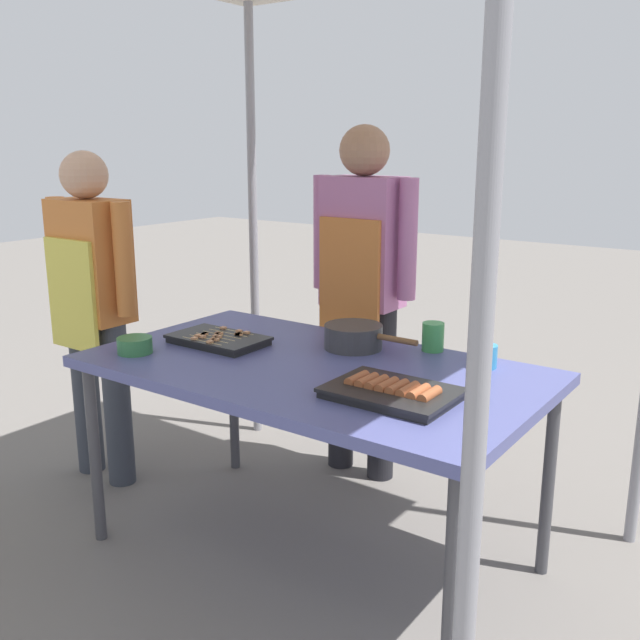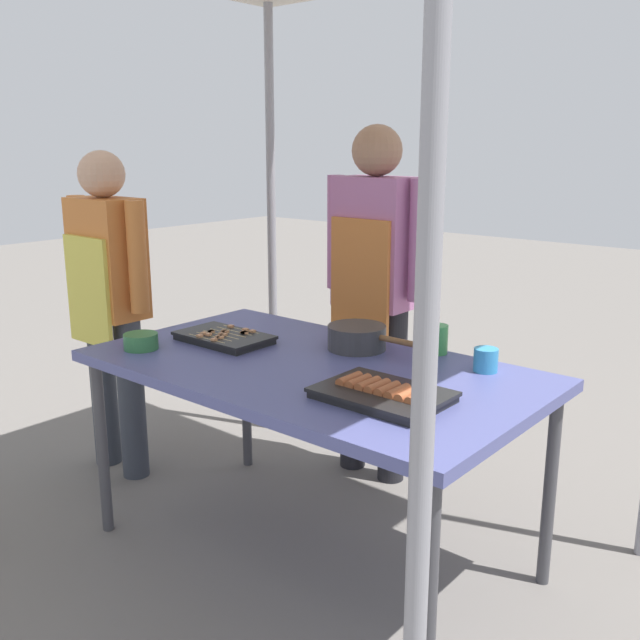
{
  "view_description": "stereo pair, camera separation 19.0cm",
  "coord_description": "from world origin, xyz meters",
  "px_view_note": "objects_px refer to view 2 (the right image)",
  "views": [
    {
      "loc": [
        1.42,
        -1.93,
        1.51
      ],
      "look_at": [
        0.0,
        0.05,
        0.9
      ],
      "focal_mm": 40.07,
      "sensor_mm": 36.0,
      "label": 1
    },
    {
      "loc": [
        1.57,
        -1.82,
        1.51
      ],
      "look_at": [
        0.0,
        0.05,
        0.9
      ],
      "focal_mm": 40.07,
      "sensor_mm": 36.0,
      "label": 2
    }
  ],
  "objects_px": {
    "vendor_woman": "(374,276)",
    "customer_nearby": "(109,291)",
    "drink_cup_near_edge": "(486,360)",
    "drink_cup_by_wok": "(437,339)",
    "stall_table": "(311,378)",
    "cooking_wok": "(357,336)",
    "tray_grilled_sausages": "(382,394)",
    "tray_meat_skewers": "(224,337)",
    "condiment_bowl": "(141,341)"
  },
  "relations": [
    {
      "from": "customer_nearby",
      "to": "stall_table",
      "type": "bearing_deg",
      "value": 1.41
    },
    {
      "from": "tray_grilled_sausages",
      "to": "tray_meat_skewers",
      "type": "height_order",
      "value": "tray_grilled_sausages"
    },
    {
      "from": "tray_grilled_sausages",
      "to": "cooking_wok",
      "type": "relative_size",
      "value": 1.02
    },
    {
      "from": "tray_grilled_sausages",
      "to": "customer_nearby",
      "type": "bearing_deg",
      "value": 176.13
    },
    {
      "from": "condiment_bowl",
      "to": "stall_table",
      "type": "bearing_deg",
      "value": 23.65
    },
    {
      "from": "drink_cup_near_edge",
      "to": "customer_nearby",
      "type": "xyz_separation_m",
      "value": [
        -1.68,
        -0.35,
        0.07
      ]
    },
    {
      "from": "condiment_bowl",
      "to": "cooking_wok",
      "type": "bearing_deg",
      "value": 39.93
    },
    {
      "from": "cooking_wok",
      "to": "drink_cup_near_edge",
      "type": "xyz_separation_m",
      "value": [
        0.5,
        0.06,
        -0.01
      ]
    },
    {
      "from": "drink_cup_near_edge",
      "to": "vendor_woman",
      "type": "relative_size",
      "value": 0.05
    },
    {
      "from": "stall_table",
      "to": "customer_nearby",
      "type": "xyz_separation_m",
      "value": [
        -1.17,
        -0.03,
        0.17
      ]
    },
    {
      "from": "tray_grilled_sausages",
      "to": "vendor_woman",
      "type": "distance_m",
      "value": 1.07
    },
    {
      "from": "cooking_wok",
      "to": "drink_cup_near_edge",
      "type": "distance_m",
      "value": 0.5
    },
    {
      "from": "tray_grilled_sausages",
      "to": "vendor_woman",
      "type": "height_order",
      "value": "vendor_woman"
    },
    {
      "from": "stall_table",
      "to": "vendor_woman",
      "type": "relative_size",
      "value": 1.01
    },
    {
      "from": "vendor_woman",
      "to": "condiment_bowl",
      "type": "bearing_deg",
      "value": 68.76
    },
    {
      "from": "cooking_wok",
      "to": "condiment_bowl",
      "type": "bearing_deg",
      "value": -140.07
    },
    {
      "from": "tray_meat_skewers",
      "to": "stall_table",
      "type": "bearing_deg",
      "value": -0.2
    },
    {
      "from": "tray_meat_skewers",
      "to": "drink_cup_near_edge",
      "type": "xyz_separation_m",
      "value": [
        0.96,
        0.32,
        0.02
      ]
    },
    {
      "from": "tray_meat_skewers",
      "to": "drink_cup_near_edge",
      "type": "bearing_deg",
      "value": 18.37
    },
    {
      "from": "stall_table",
      "to": "tray_meat_skewers",
      "type": "distance_m",
      "value": 0.45
    },
    {
      "from": "drink_cup_near_edge",
      "to": "tray_grilled_sausages",
      "type": "bearing_deg",
      "value": -103.29
    },
    {
      "from": "stall_table",
      "to": "tray_grilled_sausages",
      "type": "distance_m",
      "value": 0.43
    },
    {
      "from": "drink_cup_near_edge",
      "to": "drink_cup_by_wok",
      "type": "distance_m",
      "value": 0.25
    },
    {
      "from": "stall_table",
      "to": "tray_meat_skewers",
      "type": "bearing_deg",
      "value": 179.8
    },
    {
      "from": "condiment_bowl",
      "to": "drink_cup_near_edge",
      "type": "relative_size",
      "value": 1.55
    },
    {
      "from": "customer_nearby",
      "to": "cooking_wok",
      "type": "bearing_deg",
      "value": 13.53
    },
    {
      "from": "drink_cup_near_edge",
      "to": "drink_cup_by_wok",
      "type": "bearing_deg",
      "value": 161.71
    },
    {
      "from": "stall_table",
      "to": "condiment_bowl",
      "type": "relative_size",
      "value": 12.44
    },
    {
      "from": "stall_table",
      "to": "drink_cup_near_edge",
      "type": "relative_size",
      "value": 19.34
    },
    {
      "from": "tray_meat_skewers",
      "to": "condiment_bowl",
      "type": "xyz_separation_m",
      "value": [
        -0.17,
        -0.27,
        0.01
      ]
    },
    {
      "from": "customer_nearby",
      "to": "condiment_bowl",
      "type": "bearing_deg",
      "value": -23.49
    },
    {
      "from": "tray_meat_skewers",
      "to": "drink_cup_by_wok",
      "type": "height_order",
      "value": "drink_cup_by_wok"
    },
    {
      "from": "cooking_wok",
      "to": "tray_meat_skewers",
      "type": "bearing_deg",
      "value": -151.12
    },
    {
      "from": "tray_meat_skewers",
      "to": "vendor_woman",
      "type": "bearing_deg",
      "value": 73.25
    },
    {
      "from": "stall_table",
      "to": "cooking_wok",
      "type": "height_order",
      "value": "cooking_wok"
    },
    {
      "from": "tray_grilled_sausages",
      "to": "drink_cup_by_wok",
      "type": "distance_m",
      "value": 0.55
    },
    {
      "from": "vendor_woman",
      "to": "customer_nearby",
      "type": "bearing_deg",
      "value": 38.17
    },
    {
      "from": "cooking_wok",
      "to": "customer_nearby",
      "type": "height_order",
      "value": "customer_nearby"
    },
    {
      "from": "tray_meat_skewers",
      "to": "cooking_wok",
      "type": "distance_m",
      "value": 0.53
    },
    {
      "from": "drink_cup_by_wok",
      "to": "vendor_woman",
      "type": "height_order",
      "value": "vendor_woman"
    },
    {
      "from": "tray_meat_skewers",
      "to": "vendor_woman",
      "type": "distance_m",
      "value": 0.75
    },
    {
      "from": "cooking_wok",
      "to": "drink_cup_by_wok",
      "type": "distance_m",
      "value": 0.29
    },
    {
      "from": "drink_cup_by_wok",
      "to": "condiment_bowl",
      "type": "bearing_deg",
      "value": -142.91
    },
    {
      "from": "drink_cup_by_wok",
      "to": "tray_meat_skewers",
      "type": "bearing_deg",
      "value": -151.01
    },
    {
      "from": "drink_cup_by_wok",
      "to": "tray_grilled_sausages",
      "type": "bearing_deg",
      "value": -76.01
    },
    {
      "from": "drink_cup_near_edge",
      "to": "customer_nearby",
      "type": "bearing_deg",
      "value": -168.27
    },
    {
      "from": "tray_grilled_sausages",
      "to": "tray_meat_skewers",
      "type": "xyz_separation_m",
      "value": [
        -0.85,
        0.14,
        -0.0
      ]
    },
    {
      "from": "drink_cup_by_wok",
      "to": "customer_nearby",
      "type": "height_order",
      "value": "customer_nearby"
    },
    {
      "from": "drink_cup_by_wok",
      "to": "vendor_woman",
      "type": "bearing_deg",
      "value": 149.0
    },
    {
      "from": "drink_cup_by_wok",
      "to": "vendor_woman",
      "type": "relative_size",
      "value": 0.07
    }
  ]
}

